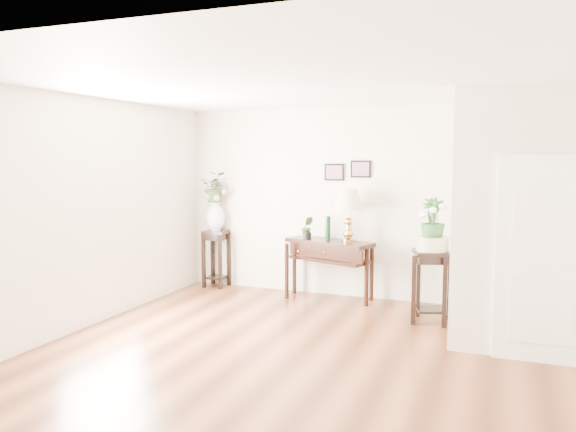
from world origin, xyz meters
The scene contains 20 objects.
floor centered at (0.00, 0.00, 0.00)m, with size 6.00×5.50×0.02m, color brown.
ceiling centered at (0.00, 0.00, 2.80)m, with size 6.00×5.50×0.02m, color white.
wall_back centered at (0.00, 2.75, 1.40)m, with size 6.00×0.02×2.80m, color silver.
wall_front centered at (0.00, -2.75, 1.40)m, with size 6.00×0.02×2.80m, color silver.
wall_left centered at (-3.00, 0.00, 1.40)m, with size 0.02×5.50×2.80m, color silver.
partition centered at (2.10, 1.77, 1.40)m, with size 1.80×1.95×2.80m, color silver.
door centered at (2.10, 0.78, 1.05)m, with size 0.90×0.05×2.10m, color white.
art_print_left centered at (-0.65, 2.73, 1.85)m, with size 0.30×0.02×0.25m, color black.
art_print_right centered at (-0.25, 2.73, 1.90)m, with size 0.30×0.02×0.25m, color black.
wall_ornament centered at (1.16, 1.90, 2.05)m, with size 0.51×0.51×0.07m, color tan.
console_table centered at (-0.63, 2.43, 0.44)m, with size 1.31×0.44×0.88m, color black.
table_lamp centered at (-0.34, 2.43, 1.23)m, with size 0.43×0.43×0.76m, color #B78D49.
green_vase centered at (-0.65, 2.43, 1.05)m, with size 0.07×0.07×0.35m, color black.
potted_plant centered at (-0.97, 2.43, 1.03)m, with size 0.17×0.14×0.32m, color #224B1F.
plant_stand_a centered at (-2.56, 2.57, 0.46)m, with size 0.35×0.35×0.91m, color black.
porcelain_vase centered at (-2.56, 2.57, 1.14)m, with size 0.29×0.29×0.50m, color silver, non-canonical shape.
lily_arrangement centered at (-2.56, 2.57, 1.56)m, with size 0.44×0.38×0.49m, color #224B1F.
plant_stand_b centered at (0.90, 1.81, 0.46)m, with size 0.43×0.43×0.91m, color black.
ceramic_bowl centered at (0.90, 1.81, 0.99)m, with size 0.39×0.39×0.17m, color beige.
narcissus centered at (0.90, 1.81, 1.30)m, with size 0.30×0.30×0.54m, color #224B1F.
Camera 1 is at (1.72, -5.28, 2.07)m, focal length 35.00 mm.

